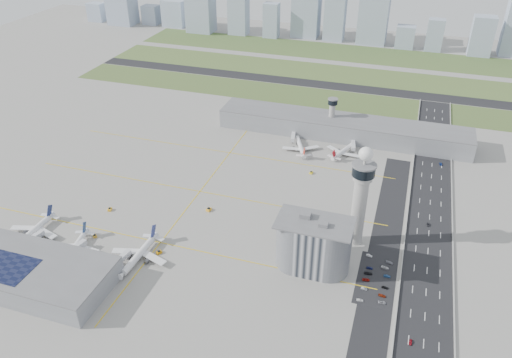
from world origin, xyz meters
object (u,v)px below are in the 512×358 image
(tug_0, at_px, (95,236))
(tug_5, at_px, (358,169))
(car_lot_5, at_px, (369,256))
(tug_4, at_px, (311,172))
(jet_bridge_near_0, at_px, (25,246))
(jet_bridge_near_1, at_px, (68,256))
(secondary_tower, at_px, (332,113))
(car_lot_0, at_px, (360,300))
(airplane_far_a, at_px, (301,144))
(car_lot_8, at_px, (385,287))
(control_tower, at_px, (361,193))
(car_hw_4, at_px, (426,129))
(jet_bridge_far_1, at_px, (353,143))
(car_lot_10, at_px, (385,268))
(airplane_far_b, at_px, (344,148))
(jet_bridge_near_2, at_px, (113,267))
(car_lot_9, at_px, (387,276))
(car_hw_1, at_px, (428,225))
(tug_2, at_px, (159,252))
(car_lot_7, at_px, (382,296))
(car_lot_6, at_px, (382,303))
(tug_3, at_px, (209,209))
(car_hw_0, at_px, (411,342))
(car_lot_1, at_px, (364,289))
(airplane_near_b, at_px, (73,246))
(jet_bridge_far_0, at_px, (294,135))
(car_hw_2, at_px, (441,164))
(car_lot_4, at_px, (370,268))
(admin_building, at_px, (313,245))
(car_lot_3, at_px, (368,273))
(car_lot_11, at_px, (389,262))
(tug_1, at_px, (110,209))
(airplane_near_a, at_px, (32,228))
(car_lot_2, at_px, (366,280))
(airplane_near_c, at_px, (138,252))

(tug_0, height_order, tug_5, tug_0)
(car_lot_5, bearing_deg, tug_4, 42.45)
(jet_bridge_near_0, distance_m, jet_bridge_near_1, 30.00)
(secondary_tower, bearing_deg, car_lot_0, -74.78)
(airplane_far_a, bearing_deg, car_lot_8, -172.85)
(control_tower, relative_size, car_hw_4, 19.04)
(airplane_far_a, distance_m, tug_5, 52.24)
(jet_bridge_far_1, height_order, car_lot_10, jet_bridge_far_1)
(airplane_far_b, bearing_deg, jet_bridge_near_2, 171.09)
(tug_5, relative_size, car_lot_9, 0.77)
(airplane_far_a, relative_size, car_hw_4, 10.53)
(tug_5, xyz_separation_m, car_hw_1, (52.63, -55.92, -0.27))
(airplane_far_b, distance_m, tug_2, 176.50)
(jet_bridge_near_2, bearing_deg, car_lot_7, -69.65)
(jet_bridge_near_2, relative_size, car_lot_6, 3.47)
(tug_3, height_order, car_hw_0, tug_3)
(car_lot_1, xyz_separation_m, car_hw_4, (25.12, 214.39, 0.01))
(airplane_near_b, bearing_deg, car_lot_9, 91.32)
(jet_bridge_far_0, height_order, car_hw_2, jet_bridge_far_0)
(tug_3, height_order, car_lot_4, tug_3)
(control_tower, distance_m, admin_building, 41.10)
(jet_bridge_near_0, bearing_deg, jet_bridge_near_1, -80.00)
(car_lot_0, xyz_separation_m, car_hw_2, (39.28, 163.44, -0.06))
(jet_bridge_far_1, height_order, car_lot_3, jet_bridge_far_1)
(jet_bridge_near_1, distance_m, jet_bridge_far_0, 210.89)
(airplane_near_b, bearing_deg, car_lot_11, 95.02)
(tug_5, distance_m, car_lot_1, 128.20)
(tug_1, xyz_separation_m, car_lot_3, (171.51, -9.44, -0.30))
(tug_1, xyz_separation_m, car_hw_2, (209.15, 131.89, -0.38))
(car_lot_4, bearing_deg, car_hw_2, -15.02)
(jet_bridge_near_1, xyz_separation_m, jet_bridge_far_0, (85.00, 193.00, 0.00))
(car_lot_1, bearing_deg, car_lot_0, 175.50)
(airplane_near_a, distance_m, airplane_near_b, 34.51)
(tug_4, bearing_deg, car_lot_3, 123.48)
(tug_3, bearing_deg, car_lot_5, -174.41)
(jet_bridge_near_0, bearing_deg, car_lot_1, -71.59)
(airplane_near_b, height_order, jet_bridge_near_2, airplane_near_b)
(tug_1, xyz_separation_m, car_lot_8, (181.51, -17.97, -0.34))
(tug_3, distance_m, car_lot_5, 108.18)
(car_lot_5, xyz_separation_m, car_hw_2, (39.07, 125.87, -0.03))
(car_lot_2, bearing_deg, tug_2, 86.98)
(car_lot_6, xyz_separation_m, car_hw_0, (15.66, -22.01, 0.04))
(jet_bridge_far_1, height_order, car_lot_2, jet_bridge_far_1)
(airplane_near_b, xyz_separation_m, jet_bridge_far_1, (135.92, 185.95, -2.18))
(car_lot_4, relative_size, car_hw_0, 1.03)
(car_lot_7, bearing_deg, airplane_near_c, 101.50)
(car_lot_1, xyz_separation_m, car_lot_3, (0.62, 12.86, 0.07))
(jet_bridge_far_0, bearing_deg, airplane_near_b, -34.80)
(tug_3, bearing_deg, car_lot_10, -177.50)
(control_tower, xyz_separation_m, car_lot_5, (10.26, -11.70, -34.45))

